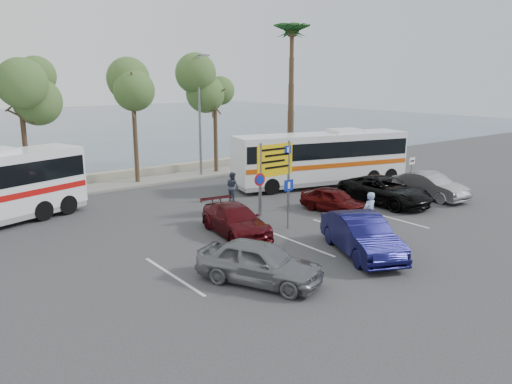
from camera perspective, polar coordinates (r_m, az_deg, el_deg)
ground at (r=22.28m, az=5.40°, el=-4.53°), size 120.00×120.00×0.00m
kerb_strip at (r=33.56m, az=-11.03°, el=1.38°), size 44.00×2.40×0.15m
seawall at (r=35.29m, az=-12.50°, el=2.24°), size 48.00×0.80×0.60m
sea at (r=77.20m, az=-26.63°, el=6.64°), size 140.00×140.00×0.00m
tree_left at (r=30.25m, az=-25.43°, el=10.46°), size 3.20×3.20×7.20m
tree_mid at (r=32.27m, az=-13.98°, el=12.55°), size 3.20×3.20×8.00m
tree_right at (r=35.13m, az=-4.75°, el=12.09°), size 3.20×3.20×7.40m
palm_tree at (r=39.49m, az=4.14°, el=17.57°), size 4.80×4.80×11.20m
street_lamp_right at (r=33.99m, az=-6.41°, el=9.38°), size 0.45×1.15×8.01m
direction_sign at (r=24.69m, az=2.19°, el=3.05°), size 2.20×0.12×3.60m
sign_no_stop at (r=23.25m, az=0.40°, el=0.29°), size 0.60×0.08×2.35m
sign_parking at (r=22.33m, az=3.72°, el=-0.55°), size 0.50×0.07×2.25m
sign_taxi at (r=30.14m, az=17.32°, el=2.33°), size 0.50×0.07×2.20m
lane_markings at (r=20.85m, az=4.95°, el=-5.76°), size 12.02×4.20×0.01m
coach_bus_right at (r=31.55m, az=7.47°, el=3.64°), size 11.49×5.12×3.51m
car_silver_a at (r=16.61m, az=0.39°, el=-8.03°), size 3.45×4.57×1.45m
car_blue at (r=19.61m, az=11.98°, el=-4.84°), size 3.42×4.97×1.55m
car_maroon at (r=21.64m, az=-2.35°, el=-3.24°), size 2.44×4.63×1.28m
car_red at (r=25.52m, az=8.92°, el=-0.92°), size 1.89×3.80×1.24m
suv_black at (r=27.74m, az=14.55°, el=0.16°), size 2.43×5.25×1.46m
car_silver_b at (r=29.79m, az=19.30°, el=0.69°), size 1.83×4.47×1.44m
pedestrian_near at (r=22.11m, az=12.80°, el=-2.40°), size 0.70×0.46×1.88m
pedestrian_far at (r=27.42m, az=-2.69°, el=0.61°), size 0.70×0.85×1.64m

